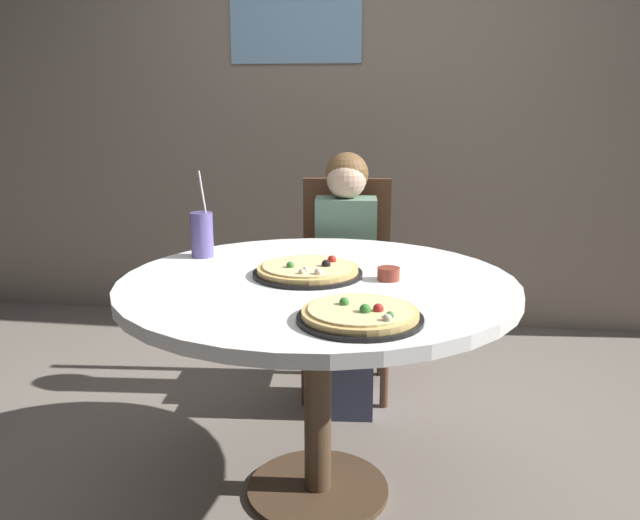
# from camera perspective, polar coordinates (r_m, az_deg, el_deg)

# --- Properties ---
(ground_plane) EXTENTS (8.00, 8.00, 0.00)m
(ground_plane) POSITION_cam_1_polar(r_m,az_deg,el_deg) (2.38, -0.19, -19.35)
(ground_plane) COLOR slate
(wall_with_window) EXTENTS (5.20, 0.14, 2.90)m
(wall_with_window) POSITION_cam_1_polar(r_m,az_deg,el_deg) (3.87, 4.16, 15.97)
(wall_with_window) COLOR gray
(wall_with_window) RESTS_ON ground_plane
(dining_table) EXTENTS (1.25, 1.25, 0.75)m
(dining_table) POSITION_cam_1_polar(r_m,az_deg,el_deg) (2.10, -0.20, -4.14)
(dining_table) COLOR white
(dining_table) RESTS_ON ground_plane
(chair_wooden) EXTENTS (0.44, 0.44, 0.95)m
(chair_wooden) POSITION_cam_1_polar(r_m,az_deg,el_deg) (3.00, 2.28, -1.12)
(chair_wooden) COLOR brown
(chair_wooden) RESTS_ON ground_plane
(diner_child) EXTENTS (0.29, 0.42, 1.08)m
(diner_child) POSITION_cam_1_polar(r_m,az_deg,el_deg) (2.84, 2.19, -2.97)
(diner_child) COLOR #3F4766
(diner_child) RESTS_ON ground_plane
(pizza_veggie) EXTENTS (0.33, 0.33, 0.05)m
(pizza_veggie) POSITION_cam_1_polar(r_m,az_deg,el_deg) (1.68, 3.50, -4.75)
(pizza_veggie) COLOR black
(pizza_veggie) RESTS_ON dining_table
(pizza_cheese) EXTENTS (0.35, 0.35, 0.05)m
(pizza_cheese) POSITION_cam_1_polar(r_m,az_deg,el_deg) (2.11, -1.06, -0.91)
(pizza_cheese) COLOR black
(pizza_cheese) RESTS_ON dining_table
(soda_cup) EXTENTS (0.08, 0.08, 0.31)m
(soda_cup) POSITION_cam_1_polar(r_m,az_deg,el_deg) (2.38, -10.17, 2.20)
(soda_cup) COLOR #6659A5
(soda_cup) RESTS_ON dining_table
(sauce_bowl) EXTENTS (0.07, 0.07, 0.04)m
(sauce_bowl) POSITION_cam_1_polar(r_m,az_deg,el_deg) (2.07, 5.94, -1.20)
(sauce_bowl) COLOR brown
(sauce_bowl) RESTS_ON dining_table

